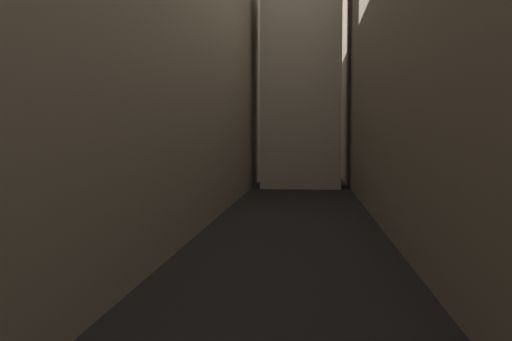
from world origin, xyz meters
TOP-DOWN VIEW (x-y plane):
  - ground_plane at (0.00, 48.00)m, footprint 264.00×264.00m
  - building_block_left at (-12.88, 50.00)m, footprint 14.76×108.00m
  - building_block_right at (13.23, 50.00)m, footprint 15.47×108.00m

SIDE VIEW (x-z plane):
  - ground_plane at x=0.00m, z-range 0.00..0.00m
  - building_block_left at x=-12.88m, z-range 0.00..24.17m
  - building_block_right at x=13.23m, z-range 0.00..24.58m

